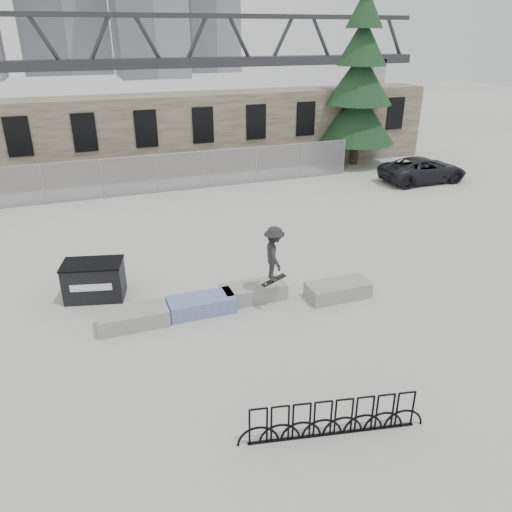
% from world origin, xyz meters
% --- Properties ---
extents(ground, '(120.00, 120.00, 0.00)m').
position_xyz_m(ground, '(0.00, 0.00, 0.00)').
color(ground, '#B6B6B1').
rests_on(ground, ground).
extents(stone_wall, '(36.00, 2.58, 4.50)m').
position_xyz_m(stone_wall, '(0.00, 16.24, 2.26)').
color(stone_wall, brown).
rests_on(stone_wall, ground).
extents(chainlink_fence, '(22.06, 0.06, 2.02)m').
position_xyz_m(chainlink_fence, '(-0.00, 12.50, 1.04)').
color(chainlink_fence, gray).
rests_on(chainlink_fence, ground).
extents(planter_far_left, '(2.00, 0.90, 0.49)m').
position_xyz_m(planter_far_left, '(-3.00, -0.20, 0.27)').
color(planter_far_left, '#959592').
rests_on(planter_far_left, ground).
extents(planter_center_left, '(2.00, 0.90, 0.49)m').
position_xyz_m(planter_center_left, '(-0.96, -0.15, 0.27)').
color(planter_center_left, '#3957AB').
rests_on(planter_center_left, ground).
extents(planter_center_right, '(2.00, 0.90, 0.49)m').
position_xyz_m(planter_center_right, '(0.80, 0.08, 0.27)').
color(planter_center_right, '#959592').
rests_on(planter_center_right, ground).
extents(planter_offset, '(2.00, 0.90, 0.49)m').
position_xyz_m(planter_offset, '(3.35, -0.75, 0.27)').
color(planter_offset, '#959592').
rests_on(planter_offset, ground).
extents(dumpster, '(2.05, 1.53, 1.21)m').
position_xyz_m(dumpster, '(-3.88, 1.91, 0.61)').
color(dumpster, black).
rests_on(dumpster, ground).
extents(bike_rack, '(3.97, 0.84, 0.90)m').
position_xyz_m(bike_rack, '(0.34, -6.00, 0.44)').
color(bike_rack, black).
rests_on(bike_rack, ground).
extents(spruce_tree, '(4.74, 4.74, 11.50)m').
position_xyz_m(spruce_tree, '(12.82, 14.42, 4.78)').
color(spruce_tree, '#38281E').
rests_on(spruce_tree, ground).
extents(truss_bridge, '(70.00, 3.00, 9.80)m').
position_xyz_m(truss_bridge, '(10.00, 55.00, 4.13)').
color(truss_bridge, '#2D3033').
rests_on(truss_bridge, ground).
extents(suv, '(4.97, 2.34, 1.37)m').
position_xyz_m(suv, '(14.33, 9.46, 0.69)').
color(suv, black).
rests_on(suv, ground).
extents(skateboarder, '(0.80, 1.18, 1.84)m').
position_xyz_m(skateboarder, '(1.21, -0.57, 1.76)').
color(skateboarder, '#232326').
rests_on(skateboarder, ground).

